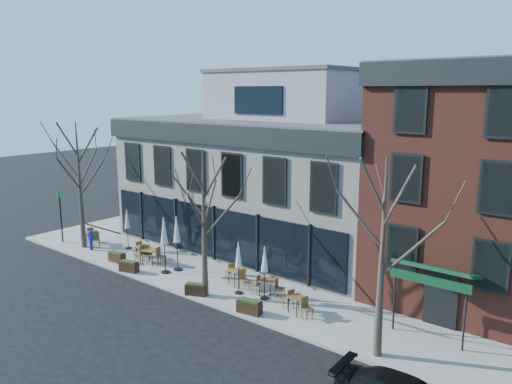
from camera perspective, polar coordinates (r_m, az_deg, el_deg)
The scene contains 25 objects.
ground at distance 29.53m, azimuth -4.65°, elevation -8.19°, with size 120.00×120.00×0.00m, color black.
sidewalk_front at distance 25.97m, azimuth -2.65°, elevation -10.79°, with size 33.50×4.70×0.15m, color gray.
sidewalk_side at distance 41.32m, azimuth -10.32°, elevation -2.54°, with size 4.50×12.00×0.15m, color gray.
corner_building at distance 32.07m, azimuth 1.54°, elevation 2.13°, with size 18.39×10.39×11.10m.
red_brick_building at distance 26.23m, azimuth 24.53°, elevation 1.06°, with size 8.20×11.78×11.18m.
tree_corner at distance 32.95m, azimuth -19.49°, elevation 0.89°, with size 3.93×3.98×7.92m.
tree_mid at distance 23.73m, azimuth -5.96°, elevation -3.52°, with size 3.50×3.55×7.04m.
tree_right at distance 18.70m, azimuth 14.23°, elevation -7.18°, with size 3.72×3.77×7.48m.
sign_pole at distance 34.93m, azimuth -21.43°, elevation -2.33°, with size 0.50×0.10×3.40m.
call_box at distance 32.92m, azimuth -18.36°, elevation -5.17°, with size 0.25×0.25×1.28m.
cafe_set_0 at distance 34.09m, azimuth -18.15°, elevation -4.87°, with size 1.96×1.04×1.00m.
cafe_set_1 at distance 30.43m, azimuth -12.82°, elevation -6.57°, with size 1.87×0.87×0.96m.
cafe_set_2 at distance 29.48m, azimuth -12.00°, elevation -7.02°, with size 2.05×1.08×1.05m.
cafe_set_3 at distance 25.86m, azimuth -2.20°, elevation -9.49°, with size 1.93×1.03×0.99m.
cafe_set_4 at distance 24.61m, azimuth 1.30°, elevation -10.67°, with size 1.82×0.85×0.93m.
cafe_set_5 at distance 22.81m, azimuth 4.77°, elevation -12.53°, with size 1.84×0.95×0.94m.
umbrella_0 at distance 32.25m, azimuth -14.52°, elevation -3.23°, with size 0.41×0.41×2.54m.
umbrella_1 at distance 27.41m, azimuth -10.47°, elevation -4.72°, with size 0.50×0.50×3.13m.
umbrella_2 at distance 27.73m, azimuth -9.06°, elevation -4.58°, with size 0.49×0.49×3.07m.
umbrella_3 at distance 24.35m, azimuth -2.02°, elevation -7.51°, with size 0.42×0.42×2.60m.
umbrella_4 at distance 23.74m, azimuth 0.99°, elevation -7.99°, with size 0.42×0.42×2.61m.
planter_0 at distance 30.31m, azimuth -15.61°, elevation -7.17°, with size 1.10×0.53×0.60m.
planter_1 at distance 28.58m, azimuth -14.32°, elevation -8.23°, with size 1.16×0.69×0.61m.
planter_2 at distance 24.87m, azimuth -6.85°, elevation -10.97°, with size 1.14×0.80×0.59m.
planter_3 at distance 22.81m, azimuth -0.77°, elevation -12.95°, with size 1.19×0.62×0.64m.
Camera 1 is at (19.20, -20.16, 9.84)m, focal length 35.00 mm.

